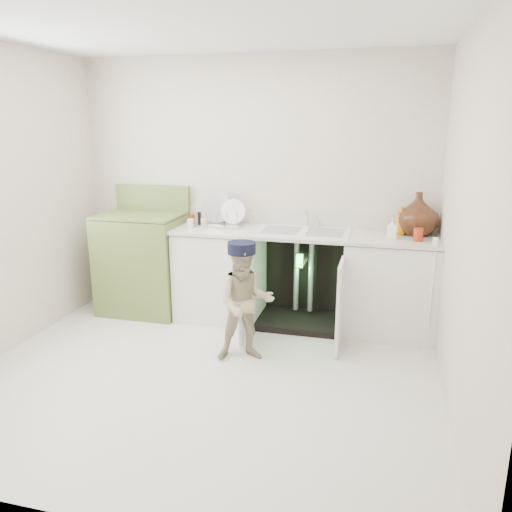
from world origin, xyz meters
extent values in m
plane|color=#BEB6A7|center=(0.00, 0.00, 0.00)|extent=(3.50, 3.50, 0.00)
cube|color=beige|center=(0.00, 1.50, 1.25)|extent=(3.50, 2.50, 0.02)
cube|color=beige|center=(0.00, -1.50, 1.25)|extent=(3.50, 2.50, 0.02)
cube|color=beige|center=(1.75, 0.00, 1.25)|extent=(2.50, 3.00, 0.02)
plane|color=white|center=(0.00, 0.00, 2.50)|extent=(3.50, 3.50, 0.00)
cube|color=silver|center=(-0.25, 1.20, 0.43)|extent=(0.80, 0.60, 0.86)
cube|color=silver|center=(1.35, 1.20, 0.43)|extent=(0.80, 0.60, 0.86)
cube|color=black|center=(0.55, 1.47, 0.43)|extent=(0.80, 0.06, 0.86)
cube|color=black|center=(0.55, 1.20, 0.03)|extent=(0.80, 0.60, 0.06)
cylinder|color=gray|center=(0.48, 1.30, 0.45)|extent=(0.05, 0.05, 0.70)
cylinder|color=gray|center=(0.62, 1.30, 0.45)|extent=(0.05, 0.05, 0.70)
cylinder|color=gray|center=(0.55, 1.25, 0.62)|extent=(0.07, 0.18, 0.07)
cube|color=silver|center=(0.15, 0.70, 0.40)|extent=(0.03, 0.40, 0.76)
cube|color=silver|center=(0.95, 0.70, 0.40)|extent=(0.02, 0.40, 0.76)
cube|color=beige|center=(0.55, 1.20, 0.89)|extent=(2.44, 0.64, 0.03)
cube|color=beige|center=(0.55, 1.49, 0.98)|extent=(2.44, 0.02, 0.15)
cube|color=white|center=(0.55, 1.20, 0.90)|extent=(0.85, 0.55, 0.02)
cube|color=gray|center=(0.34, 1.20, 0.91)|extent=(0.34, 0.40, 0.01)
cube|color=gray|center=(0.76, 1.20, 0.91)|extent=(0.34, 0.40, 0.01)
cylinder|color=silver|center=(0.55, 1.42, 0.99)|extent=(0.03, 0.03, 0.17)
cylinder|color=silver|center=(0.55, 1.36, 1.06)|extent=(0.02, 0.14, 0.02)
cylinder|color=silver|center=(0.66, 1.42, 0.94)|extent=(0.04, 0.04, 0.06)
cylinder|color=white|center=(1.68, 0.89, 0.55)|extent=(0.01, 0.01, 0.70)
cube|color=white|center=(1.68, 0.98, 0.93)|extent=(0.04, 0.02, 0.06)
cube|color=silver|center=(-0.29, 1.32, 0.91)|extent=(0.50, 0.33, 0.02)
cylinder|color=silver|center=(-0.33, 1.34, 1.00)|extent=(0.31, 0.11, 0.30)
cylinder|color=white|center=(-0.15, 1.32, 0.99)|extent=(0.24, 0.06, 0.24)
cylinder|color=silver|center=(-0.49, 1.22, 0.99)|extent=(0.01, 0.01, 0.14)
cylinder|color=silver|center=(-0.39, 1.22, 0.99)|extent=(0.01, 0.01, 0.14)
cylinder|color=silver|center=(-0.29, 1.22, 0.99)|extent=(0.01, 0.01, 0.14)
cylinder|color=silver|center=(-0.19, 1.22, 0.99)|extent=(0.01, 0.01, 0.14)
cylinder|color=silver|center=(-0.09, 1.22, 0.99)|extent=(0.01, 0.01, 0.14)
imported|color=#4B3015|center=(1.55, 1.34, 1.09)|extent=(0.36, 0.36, 0.38)
imported|color=orange|center=(1.41, 1.30, 1.03)|extent=(0.10, 0.10, 0.26)
imported|color=white|center=(1.33, 1.14, 0.98)|extent=(0.08, 0.08, 0.17)
cylinder|color=#A72B0E|center=(1.55, 1.08, 0.96)|extent=(0.08, 0.08, 0.11)
cylinder|color=#A21F0D|center=(-0.56, 1.28, 0.95)|extent=(0.05, 0.05, 0.10)
cylinder|color=#C6B491|center=(-0.41, 1.20, 0.94)|extent=(0.06, 0.06, 0.08)
cylinder|color=black|center=(-0.51, 1.32, 0.96)|extent=(0.04, 0.04, 0.12)
cube|color=silver|center=(-0.51, 1.10, 0.95)|extent=(0.05, 0.05, 0.09)
cube|color=olive|center=(-1.06, 1.18, 0.49)|extent=(0.81, 0.65, 0.97)
cube|color=olive|center=(-1.06, 1.18, 0.99)|extent=(0.81, 0.65, 0.02)
cube|color=olive|center=(-1.06, 1.46, 1.12)|extent=(0.81, 0.06, 0.25)
cylinder|color=black|center=(-1.27, 1.02, 0.98)|extent=(0.18, 0.18, 0.02)
cylinder|color=silver|center=(-1.27, 1.02, 1.00)|extent=(0.21, 0.21, 0.01)
cylinder|color=black|center=(-1.27, 1.33, 0.98)|extent=(0.18, 0.18, 0.02)
cylinder|color=silver|center=(-1.27, 1.33, 1.00)|extent=(0.21, 0.21, 0.01)
cylinder|color=black|center=(-0.86, 1.02, 0.98)|extent=(0.18, 0.18, 0.02)
cylinder|color=silver|center=(-0.86, 1.02, 1.00)|extent=(0.21, 0.21, 0.01)
cylinder|color=black|center=(-0.86, 1.33, 0.98)|extent=(0.18, 0.18, 0.02)
cylinder|color=silver|center=(-0.86, 1.33, 1.00)|extent=(0.21, 0.21, 0.01)
imported|color=tan|center=(0.23, 0.36, 0.48)|extent=(0.56, 0.50, 0.96)
cylinder|color=black|center=(0.23, 0.36, 0.93)|extent=(0.28, 0.28, 0.09)
cube|color=black|center=(0.20, 0.45, 0.89)|extent=(0.19, 0.14, 0.01)
cube|color=black|center=(0.58, 0.86, 0.72)|extent=(0.07, 0.01, 0.14)
cube|color=#26F23F|center=(0.58, 0.85, 0.72)|extent=(0.06, 0.00, 0.12)
camera|label=1|loc=(1.25, -3.24, 1.86)|focal=35.00mm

